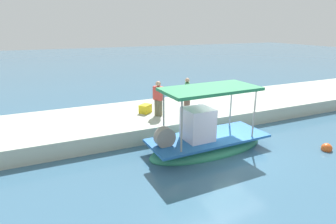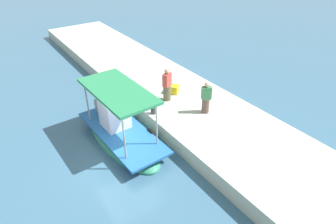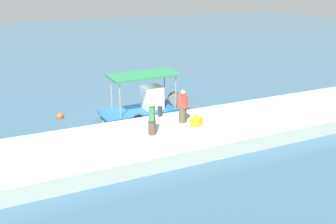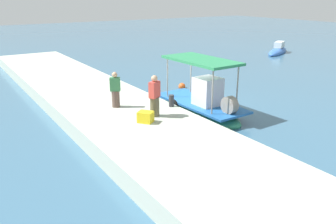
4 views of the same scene
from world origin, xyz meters
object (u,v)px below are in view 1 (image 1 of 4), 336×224
Objects in this scene: mooring_bollard at (183,116)px; cargo_crate at (145,109)px; fisherman_by_crate at (187,94)px; marker_buoy at (327,148)px; main_fishing_boat at (206,140)px; fisherman_near_bollard at (158,100)px.

cargo_crate is (1.17, -2.00, -0.05)m from mooring_bollard.
marker_buoy is at bearing 119.56° from fisherman_by_crate.
marker_buoy is at bearing 134.95° from cargo_crate.
cargo_crate is at bearing -45.05° from marker_buoy.
main_fishing_boat reaches higher than mooring_bollard.
fisherman_by_crate reaches higher than mooring_bollard.
fisherman_near_bollard is 7.74m from marker_buoy.
fisherman_by_crate is at bearing -158.04° from fisherman_near_bollard.
main_fishing_boat is at bearing 73.24° from fisherman_by_crate.
fisherman_by_crate is 3.65× the size of marker_buoy.
fisherman_by_crate is 2.96× the size of mooring_bollard.
mooring_bollard is 1.23× the size of marker_buoy.
marker_buoy is (-3.45, 6.09, -1.37)m from fisherman_by_crate.
fisherman_by_crate reaches higher than marker_buoy.
main_fishing_boat reaches higher than fisherman_near_bollard.
fisherman_by_crate is 7.13m from marker_buoy.
marker_buoy is (-4.64, 2.12, -0.37)m from main_fishing_boat.
mooring_bollard is at bearing -39.59° from marker_buoy.
fisherman_by_crate is at bearing -176.95° from cargo_crate.
mooring_bollard is 2.32m from cargo_crate.
mooring_bollard reaches higher than marker_buoy.
cargo_crate is (1.30, -3.83, 0.49)m from main_fishing_boat.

